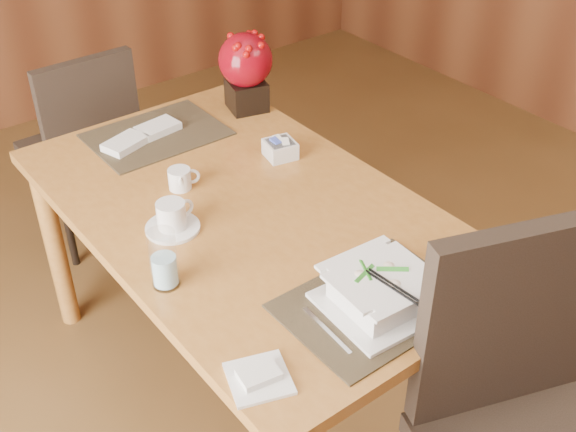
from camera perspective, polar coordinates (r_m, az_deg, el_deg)
dining_table at (r=2.21m, az=-3.16°, el=-1.27°), size 0.90×1.50×0.75m
placemat_near at (r=1.82m, az=6.77°, el=-6.91°), size 0.45×0.33×0.01m
placemat_far at (r=2.57m, az=-10.34°, el=6.36°), size 0.45×0.33×0.01m
soup_setting at (r=1.78m, az=7.21°, el=-5.96°), size 0.27×0.27×0.11m
coffee_cup at (r=2.06m, az=-9.18°, el=-0.18°), size 0.16×0.16×0.09m
water_glass at (r=1.85m, az=-9.82°, el=-3.38°), size 0.09×0.09×0.16m
creamer_jug at (r=2.24m, az=-8.56°, el=2.92°), size 0.12×0.12×0.07m
sugar_caddy at (r=2.39m, az=-0.62°, el=5.30°), size 0.11×0.11×0.06m
berry_decor at (r=2.64m, az=-3.36°, el=11.67°), size 0.20×0.20×0.29m
napkins_far at (r=2.54m, az=-11.30°, el=6.34°), size 0.30×0.16×0.03m
bread_plate at (r=1.64m, az=-2.31°, el=-12.71°), size 0.17×0.17×0.01m
near_chair at (r=1.86m, az=18.25°, el=-14.73°), size 0.63×0.63×1.06m
far_chair at (r=3.11m, az=-15.75°, el=5.75°), size 0.42×0.43×0.90m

